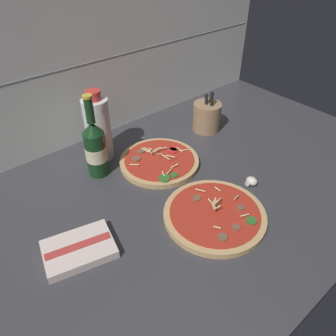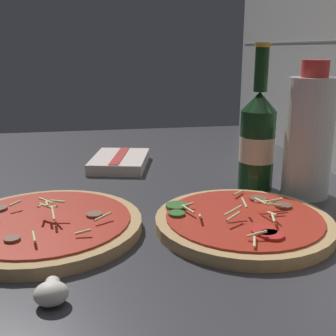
% 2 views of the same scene
% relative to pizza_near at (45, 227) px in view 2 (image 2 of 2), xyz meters
% --- Properties ---
extents(counter_slab, '(1.60, 0.90, 0.03)m').
position_rel_pizza_near_xyz_m(counter_slab, '(-0.00, 0.13, -0.02)').
color(counter_slab, '#38383D').
rests_on(counter_slab, ground).
extents(pizza_near, '(0.28, 0.28, 0.05)m').
position_rel_pizza_near_xyz_m(pizza_near, '(0.00, 0.00, 0.00)').
color(pizza_near, tan).
rests_on(pizza_near, counter_slab).
extents(pizza_far, '(0.26, 0.26, 0.05)m').
position_rel_pizza_near_xyz_m(pizza_far, '(0.04, 0.29, 0.00)').
color(pizza_far, tan).
rests_on(pizza_far, counter_slab).
extents(beer_bottle, '(0.07, 0.07, 0.27)m').
position_rel_pizza_near_xyz_m(beer_bottle, '(-0.14, 0.38, 0.09)').
color(beer_bottle, '#143819').
rests_on(beer_bottle, counter_slab).
extents(oil_bottle, '(0.08, 0.08, 0.24)m').
position_rel_pizza_near_xyz_m(oil_bottle, '(-0.09, 0.45, 0.10)').
color(oil_bottle, silver).
rests_on(oil_bottle, counter_slab).
extents(mushroom_left, '(0.04, 0.04, 0.03)m').
position_rel_pizza_near_xyz_m(mushroom_left, '(0.18, 0.02, 0.00)').
color(mushroom_left, white).
rests_on(mushroom_left, counter_slab).
extents(dish_towel, '(0.19, 0.16, 0.03)m').
position_rel_pizza_near_xyz_m(dish_towel, '(-0.34, 0.13, 0.00)').
color(dish_towel, beige).
rests_on(dish_towel, counter_slab).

